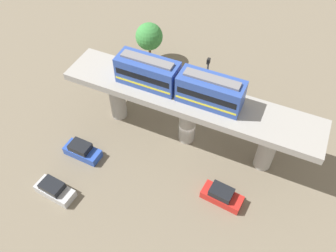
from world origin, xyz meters
name	(u,v)px	position (x,y,z in m)	size (l,w,h in m)	color
ground_plane	(186,138)	(0.00, 0.00, 0.00)	(120.00, 120.00, 0.00)	#706654
viaduct	(188,107)	(0.00, 0.00, 5.30)	(5.20, 28.00, 6.98)	#999691
train	(178,81)	(0.00, 1.27, 8.51)	(2.64, 13.55, 3.24)	#2D4CA5
parked_car_red	(222,196)	(-6.06, -6.40, 0.74)	(2.18, 4.35, 1.76)	red
parked_car_blue	(82,151)	(-7.18, 9.82, 0.74)	(1.93, 4.25, 1.76)	#284CB7
parked_car_silver	(54,190)	(-12.62, 9.57, 0.74)	(2.13, 4.33, 1.76)	#B2B5BA
tree_near_viaduct	(149,37)	(11.30, 10.44, 4.15)	(3.78, 3.78, 6.06)	brown
signal_post	(205,89)	(3.40, -0.68, 5.31)	(0.44, 0.28, 9.58)	#4C4C51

